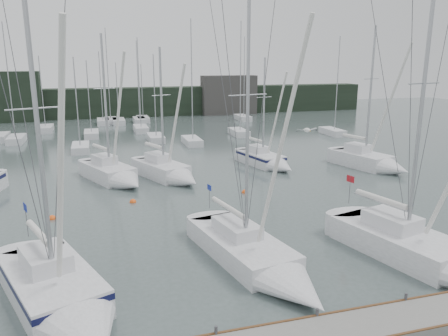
{
  "coord_description": "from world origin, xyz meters",
  "views": [
    {
      "loc": [
        -5.56,
        -17.23,
        9.91
      ],
      "look_at": [
        0.95,
        5.0,
        4.11
      ],
      "focal_mm": 35.0,
      "sensor_mm": 36.0,
      "label": 1
    }
  ],
  "objects_px": {
    "sailboat_mid_e": "(374,163)",
    "buoy_b": "(245,193)",
    "sailboat_near_center": "(264,264)",
    "buoy_c": "(52,219)",
    "sailboat_mid_d": "(269,161)",
    "sailboat_near_left": "(64,302)",
    "sailboat_mid_b": "(116,176)",
    "sailboat_near_right": "(434,258)",
    "buoy_a": "(133,202)",
    "sailboat_mid_c": "(171,173)"
  },
  "relations": [
    {
      "from": "buoy_a",
      "to": "buoy_b",
      "type": "bearing_deg",
      "value": -0.49
    },
    {
      "from": "sailboat_mid_c",
      "to": "buoy_c",
      "type": "xyz_separation_m",
      "value": [
        -8.81,
        -6.99,
        -0.6
      ]
    },
    {
      "from": "sailboat_mid_d",
      "to": "sailboat_mid_e",
      "type": "distance_m",
      "value": 9.71
    },
    {
      "from": "sailboat_mid_b",
      "to": "sailboat_near_right",
      "type": "bearing_deg",
      "value": -78.94
    },
    {
      "from": "buoy_c",
      "to": "sailboat_mid_b",
      "type": "bearing_deg",
      "value": 59.5
    },
    {
      "from": "sailboat_near_center",
      "to": "buoy_c",
      "type": "relative_size",
      "value": 28.54
    },
    {
      "from": "sailboat_mid_b",
      "to": "buoy_a",
      "type": "bearing_deg",
      "value": -105.1
    },
    {
      "from": "sailboat_near_center",
      "to": "buoy_b",
      "type": "bearing_deg",
      "value": 63.7
    },
    {
      "from": "sailboat_near_left",
      "to": "sailboat_near_right",
      "type": "distance_m",
      "value": 16.95
    },
    {
      "from": "sailboat_mid_c",
      "to": "buoy_a",
      "type": "height_order",
      "value": "sailboat_mid_c"
    },
    {
      "from": "sailboat_mid_e",
      "to": "sailboat_mid_c",
      "type": "bearing_deg",
      "value": 158.54
    },
    {
      "from": "buoy_a",
      "to": "sailboat_near_right",
      "type": "bearing_deg",
      "value": -47.69
    },
    {
      "from": "sailboat_mid_d",
      "to": "sailboat_mid_e",
      "type": "height_order",
      "value": "sailboat_mid_e"
    },
    {
      "from": "sailboat_near_right",
      "to": "sailboat_mid_b",
      "type": "distance_m",
      "value": 24.35
    },
    {
      "from": "sailboat_mid_b",
      "to": "sailboat_mid_e",
      "type": "distance_m",
      "value": 23.17
    },
    {
      "from": "sailboat_near_right",
      "to": "buoy_b",
      "type": "bearing_deg",
      "value": 94.16
    },
    {
      "from": "sailboat_mid_d",
      "to": "sailboat_near_center",
      "type": "bearing_deg",
      "value": -126.19
    },
    {
      "from": "buoy_a",
      "to": "buoy_c",
      "type": "bearing_deg",
      "value": -159.63
    },
    {
      "from": "buoy_a",
      "to": "sailboat_mid_b",
      "type": "bearing_deg",
      "value": 98.93
    },
    {
      "from": "sailboat_near_left",
      "to": "sailboat_mid_e",
      "type": "relative_size",
      "value": 1.01
    },
    {
      "from": "sailboat_mid_b",
      "to": "sailboat_near_center",
      "type": "bearing_deg",
      "value": -95.89
    },
    {
      "from": "sailboat_mid_b",
      "to": "buoy_b",
      "type": "bearing_deg",
      "value": -54.98
    },
    {
      "from": "buoy_c",
      "to": "sailboat_near_center",
      "type": "bearing_deg",
      "value": -45.96
    },
    {
      "from": "sailboat_near_left",
      "to": "sailboat_near_right",
      "type": "height_order",
      "value": "sailboat_near_right"
    },
    {
      "from": "sailboat_near_right",
      "to": "buoy_b",
      "type": "distance_m",
      "value": 15.13
    },
    {
      "from": "sailboat_mid_e",
      "to": "buoy_b",
      "type": "xyz_separation_m",
      "value": [
        -13.81,
        -3.47,
        -0.64
      ]
    },
    {
      "from": "sailboat_near_right",
      "to": "buoy_c",
      "type": "distance_m",
      "value": 22.22
    },
    {
      "from": "sailboat_mid_d",
      "to": "buoy_b",
      "type": "height_order",
      "value": "sailboat_mid_d"
    },
    {
      "from": "sailboat_near_right",
      "to": "buoy_c",
      "type": "height_order",
      "value": "sailboat_near_right"
    },
    {
      "from": "buoy_a",
      "to": "buoy_b",
      "type": "distance_m",
      "value": 8.41
    },
    {
      "from": "sailboat_mid_e",
      "to": "buoy_c",
      "type": "height_order",
      "value": "sailboat_mid_e"
    },
    {
      "from": "buoy_a",
      "to": "buoy_c",
      "type": "relative_size",
      "value": 0.96
    },
    {
      "from": "sailboat_mid_e",
      "to": "buoy_c",
      "type": "xyz_separation_m",
      "value": [
        -27.45,
        -5.35,
        -0.64
      ]
    },
    {
      "from": "sailboat_near_left",
      "to": "sailboat_mid_b",
      "type": "relative_size",
      "value": 1.08
    },
    {
      "from": "sailboat_near_right",
      "to": "sailboat_mid_c",
      "type": "relative_size",
      "value": 1.28
    },
    {
      "from": "sailboat_mid_e",
      "to": "buoy_c",
      "type": "bearing_deg",
      "value": 174.6
    },
    {
      "from": "sailboat_near_left",
      "to": "sailboat_mid_b",
      "type": "bearing_deg",
      "value": 60.4
    },
    {
      "from": "sailboat_near_left",
      "to": "sailboat_mid_e",
      "type": "xyz_separation_m",
      "value": [
        26.01,
        17.06,
        0.01
      ]
    },
    {
      "from": "sailboat_mid_b",
      "to": "sailboat_mid_e",
      "type": "height_order",
      "value": "sailboat_mid_e"
    },
    {
      "from": "sailboat_mid_c",
      "to": "buoy_c",
      "type": "height_order",
      "value": "sailboat_mid_c"
    },
    {
      "from": "sailboat_mid_d",
      "to": "buoy_b",
      "type": "xyz_separation_m",
      "value": [
        -4.8,
        -7.11,
        -0.55
      ]
    },
    {
      "from": "sailboat_near_right",
      "to": "buoy_a",
      "type": "relative_size",
      "value": 31.31
    },
    {
      "from": "sailboat_near_left",
      "to": "sailboat_near_right",
      "type": "xyz_separation_m",
      "value": [
        16.93,
        -0.77,
        -0.03
      ]
    },
    {
      "from": "sailboat_mid_e",
      "to": "buoy_b",
      "type": "height_order",
      "value": "sailboat_mid_e"
    },
    {
      "from": "sailboat_near_center",
      "to": "sailboat_mid_c",
      "type": "relative_size",
      "value": 1.21
    },
    {
      "from": "sailboat_near_right",
      "to": "sailboat_mid_c",
      "type": "distance_m",
      "value": 21.7
    },
    {
      "from": "sailboat_near_right",
      "to": "sailboat_mid_c",
      "type": "height_order",
      "value": "sailboat_near_right"
    },
    {
      "from": "sailboat_near_center",
      "to": "sailboat_mid_d",
      "type": "bearing_deg",
      "value": 56.12
    },
    {
      "from": "sailboat_near_left",
      "to": "sailboat_near_right",
      "type": "bearing_deg",
      "value": -23.51
    },
    {
      "from": "buoy_c",
      "to": "buoy_a",
      "type": "bearing_deg",
      "value": 20.37
    }
  ]
}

